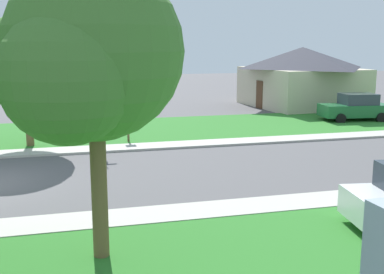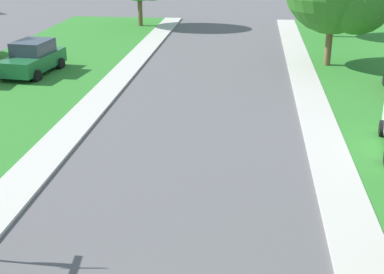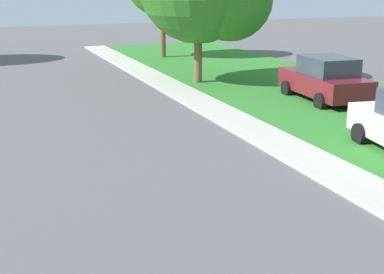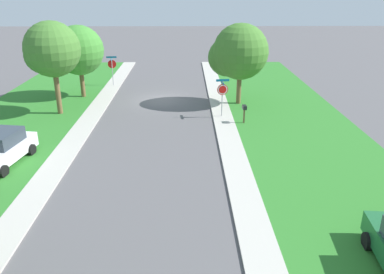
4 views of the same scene
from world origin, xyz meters
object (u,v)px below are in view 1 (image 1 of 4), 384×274
(mailbox, at_px, (128,123))
(car_green_kerbside_mid, at_px, (356,107))
(stop_sign_far_corner, at_px, (101,110))
(tree_across_right, at_px, (21,63))
(tree_corner_large, at_px, (88,58))
(house_left_setback, at_px, (302,76))

(mailbox, bearing_deg, car_green_kerbside_mid, 102.47)
(stop_sign_far_corner, relative_size, tree_across_right, 0.45)
(car_green_kerbside_mid, bearing_deg, stop_sign_far_corner, -73.97)
(tree_corner_large, bearing_deg, stop_sign_far_corner, 174.82)
(car_green_kerbside_mid, distance_m, mailbox, 15.19)
(tree_across_right, bearing_deg, tree_corner_large, 10.08)
(stop_sign_far_corner, xyz_separation_m, house_left_setback, (-12.31, 16.31, 0.49))
(tree_across_right, bearing_deg, mailbox, 90.31)
(tree_corner_large, xyz_separation_m, mailbox, (-13.29, 2.45, -3.54))
(stop_sign_far_corner, relative_size, mailbox, 2.11)
(house_left_setback, xyz_separation_m, mailbox, (10.93, -14.95, -1.37))
(tree_corner_large, bearing_deg, car_green_kerbside_mid, 133.80)
(stop_sign_far_corner, bearing_deg, house_left_setback, 127.03)
(car_green_kerbside_mid, relative_size, mailbox, 3.41)
(tree_across_right, distance_m, house_left_setback, 22.64)
(car_green_kerbside_mid, bearing_deg, tree_across_right, -80.44)
(tree_across_right, height_order, house_left_setback, tree_across_right)
(stop_sign_far_corner, distance_m, house_left_setback, 20.44)
(tree_across_right, bearing_deg, house_left_setback, 119.02)
(house_left_setback, bearing_deg, mailbox, -53.82)
(stop_sign_far_corner, distance_m, tree_across_right, 4.24)
(stop_sign_far_corner, relative_size, tree_corner_large, 0.42)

